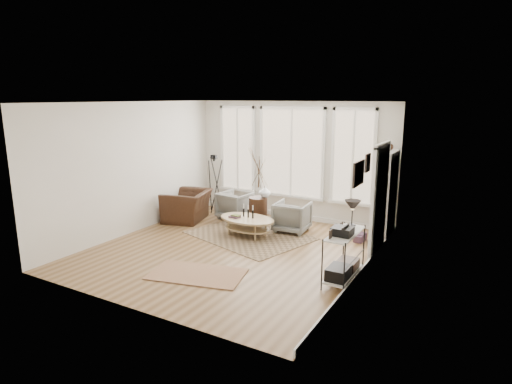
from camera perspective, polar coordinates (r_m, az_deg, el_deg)
The scene contains 17 objects.
room at distance 8.26m, azimuth -3.05°, elevation 1.58°, with size 5.50×5.54×2.90m.
bay_window at distance 10.58m, azimuth 4.73°, elevation 4.99°, with size 4.14×0.12×2.24m.
door at distance 8.37m, azimuth 16.18°, elevation -0.88°, with size 0.09×1.06×2.22m.
bookcase at distance 9.46m, azimuth 16.87°, elevation -0.44°, with size 0.31×0.85×2.06m.
low_shelf at distance 7.25m, azimuth 11.67°, elevation -7.76°, with size 0.38×1.08×1.30m.
wall_art at distance 6.88m, azimuth 13.82°, elevation 2.80°, with size 0.04×0.88×0.44m.
rug_main at distance 9.48m, azimuth -0.87°, elevation -5.81°, with size 2.49×1.86×0.01m, color brown.
rug_runner at distance 7.58m, azimuth -7.88°, elevation -10.75°, with size 1.62×0.90×0.01m, color brown.
coffee_table at distance 9.38m, azimuth -1.25°, elevation -4.01°, with size 1.36×0.93×0.60m.
armchair_left at distance 10.72m, azimuth -2.80°, elevation -1.77°, with size 0.73×0.75×0.69m, color slate.
armchair_right at distance 9.73m, azimuth 4.84°, elevation -3.31°, with size 0.73×0.75×0.69m, color slate.
side_table at distance 10.08m, azimuth 0.29°, elevation 0.54°, with size 0.44×0.44×1.86m.
vase at distance 10.14m, azimuth 1.18°, elevation 0.05°, with size 0.26×0.26×0.27m, color silver.
accent_chair at distance 10.70m, azimuth -9.17°, elevation -1.81°, with size 0.99×1.13×0.74m, color #331D12.
tripod_camera at distance 11.33m, azimuth -5.55°, elevation 0.82°, with size 0.54×0.54×1.52m.
book_stack_near at distance 9.43m, azimuth 13.74°, elevation -5.81°, with size 0.20×0.25×0.16m, color maroon.
book_stack_far at distance 9.34m, azimuth 13.55°, elevation -6.05°, with size 0.17×0.22×0.14m, color maroon.
Camera 1 is at (4.40, -6.80, 3.01)m, focal length 30.00 mm.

